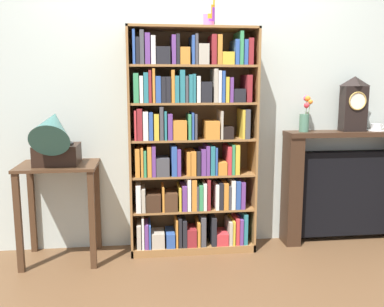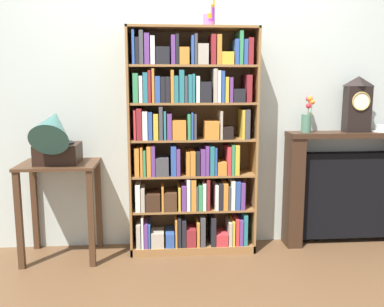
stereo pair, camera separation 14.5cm
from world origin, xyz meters
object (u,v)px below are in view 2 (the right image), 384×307
gramophone (55,136)px  fireplace_mantel (348,189)px  flower_vase (307,117)px  cup_stack (209,11)px  teacup_with_saucer (381,129)px  side_table_left (60,188)px  bookshelf (190,146)px  mantel_clock (357,104)px

gramophone → fireplace_mantel: size_ratio=0.46×
flower_vase → gramophone: bearing=-174.5°
gramophone → cup_stack: bearing=6.2°
flower_vase → teacup_with_saucer: (0.63, 0.00, -0.10)m
teacup_with_saucer → gramophone: bearing=-175.8°
side_table_left → cup_stack: bearing=2.3°
cup_stack → flower_vase: bearing=4.4°
teacup_with_saucer → bookshelf: bearing=-178.6°
mantel_clock → cup_stack: bearing=-177.1°
bookshelf → teacup_with_saucer: 1.59m
teacup_with_saucer → mantel_clock: bearing=-179.4°
side_table_left → fireplace_mantel: 2.35m
bookshelf → mantel_clock: size_ratio=3.92×
side_table_left → mantel_clock: bearing=2.6°
fireplace_mantel → mantel_clock: 0.71m
side_table_left → bookshelf: bearing=4.1°
cup_stack → mantel_clock: cup_stack is taller
gramophone → fireplace_mantel: gramophone is taller
cup_stack → teacup_with_saucer: bearing=2.5°
bookshelf → gramophone: bearing=-171.5°
flower_vase → teacup_with_saucer: 0.64m
fireplace_mantel → gramophone: bearing=-174.9°
teacup_with_saucer → fireplace_mantel: bearing=175.6°
teacup_with_saucer → side_table_left: bearing=-177.6°
gramophone → teacup_with_saucer: 2.60m
cup_stack → flower_vase: 1.15m
bookshelf → gramophone: bookshelf is taller
bookshelf → fireplace_mantel: bearing=2.4°
flower_vase → teacup_with_saucer: size_ratio=1.96×
mantel_clock → fireplace_mantel: bearing=141.9°
mantel_clock → side_table_left: bearing=-177.4°
cup_stack → fireplace_mantel: size_ratio=0.21×
gramophone → fireplace_mantel: bearing=5.1°
side_table_left → fireplace_mantel: fireplace_mantel is taller
cup_stack → fireplace_mantel: 1.86m
mantel_clock → teacup_with_saucer: mantel_clock is taller
bookshelf → gramophone: 1.03m
mantel_clock → flower_vase: mantel_clock is taller
teacup_with_saucer → cup_stack: bearing=-177.5°
gramophone → flower_vase: (1.96, 0.19, 0.11)m
bookshelf → cup_stack: size_ratio=7.84×
cup_stack → gramophone: (-1.15, -0.13, -0.92)m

